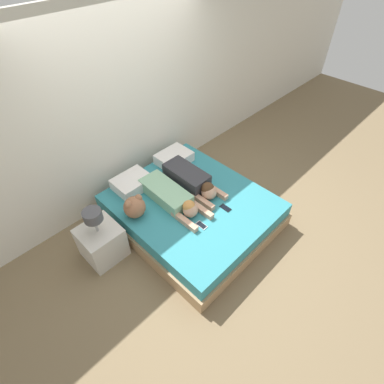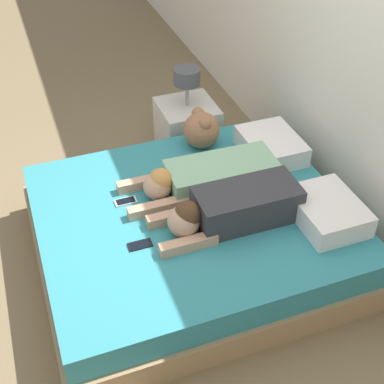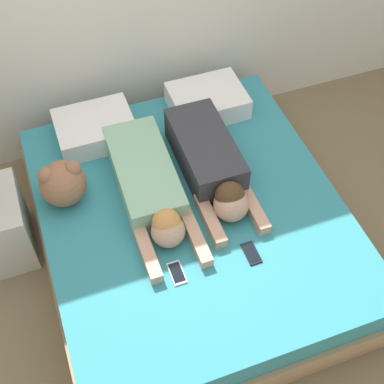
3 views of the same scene
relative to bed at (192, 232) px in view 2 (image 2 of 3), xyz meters
name	(u,v)px [view 2 (image 2 of 3)]	position (x,y,z in m)	size (l,w,h in m)	color
ground_plane	(192,253)	(0.00, 0.00, -0.20)	(12.00, 12.00, 0.00)	#7F6B4C
wall_back	(373,54)	(0.00, 1.16, 1.10)	(12.00, 0.06, 2.60)	silver
bed	(192,232)	(0.00, 0.00, 0.00)	(1.78, 2.03, 0.40)	tan
pillow_head_left	(271,146)	(-0.39, 0.76, 0.28)	(0.49, 0.39, 0.15)	white
pillow_head_right	(327,211)	(0.39, 0.76, 0.28)	(0.49, 0.39, 0.15)	white
person_left	(205,177)	(-0.20, 0.16, 0.29)	(0.35, 1.08, 0.22)	#8CBF99
person_right	(230,208)	(0.19, 0.18, 0.31)	(0.33, 0.95, 0.23)	#333338
cell_phone_left	(126,201)	(-0.23, -0.39, 0.21)	(0.07, 0.15, 0.01)	silver
cell_phone_right	(140,245)	(0.20, -0.41, 0.21)	(0.07, 0.15, 0.01)	black
plush_toy	(201,129)	(-0.68, 0.32, 0.35)	(0.27, 0.27, 0.29)	#996647
nightstand	(187,126)	(-1.17, 0.39, 0.07)	(0.46, 0.46, 0.79)	beige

